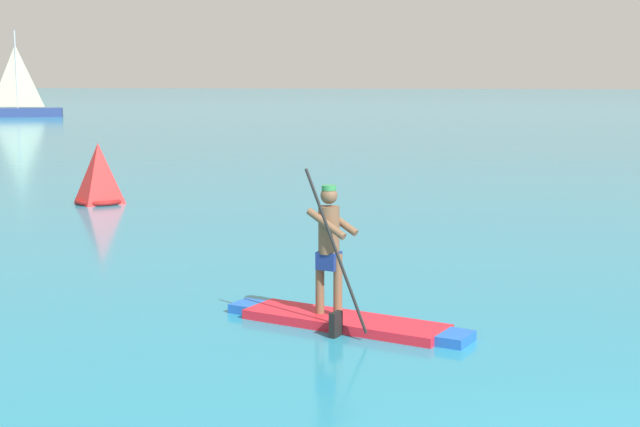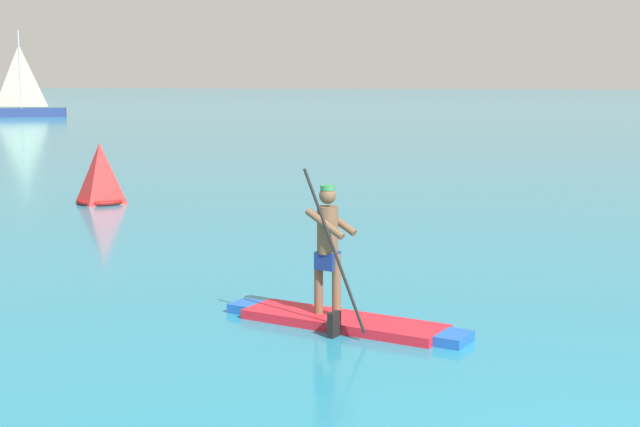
{
  "view_description": "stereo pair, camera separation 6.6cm",
  "coord_description": "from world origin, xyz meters",
  "views": [
    {
      "loc": [
        -1.8,
        -5.72,
        3.05
      ],
      "look_at": [
        -4.44,
        8.82,
        0.82
      ],
      "focal_mm": 51.22,
      "sensor_mm": 36.0,
      "label": 1
    },
    {
      "loc": [
        -1.74,
        -5.7,
        3.05
      ],
      "look_at": [
        -4.44,
        8.82,
        0.82
      ],
      "focal_mm": 51.22,
      "sensor_mm": 36.0,
      "label": 2
    }
  ],
  "objects": [
    {
      "name": "paddleboarder_mid_center",
      "position": [
        -3.5,
        5.07,
        0.33
      ],
      "size": [
        3.2,
        1.55,
        2.0
      ],
      "rotation": [
        0.0,
        0.0,
        -0.35
      ],
      "color": "red",
      "rests_on": "ground"
    },
    {
      "name": "race_marker_buoy",
      "position": [
        -10.97,
        14.87,
        0.66
      ],
      "size": [
        1.18,
        1.18,
        1.47
      ],
      "color": "red",
      "rests_on": "ground"
    },
    {
      "name": "sailboat_left_horizon",
      "position": [
        -36.73,
        58.53,
        0.71
      ],
      "size": [
        6.62,
        4.1,
        6.46
      ],
      "rotation": [
        0.0,
        0.0,
        0.4
      ],
      "color": "navy",
      "rests_on": "ground"
    }
  ]
}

